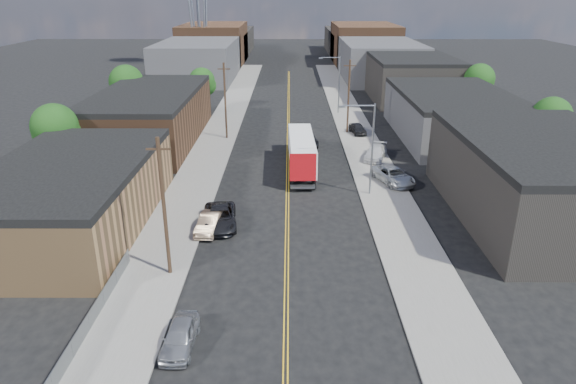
{
  "coord_description": "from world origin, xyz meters",
  "views": [
    {
      "loc": [
        0.21,
        -21.43,
        18.77
      ],
      "look_at": [
        0.07,
        19.43,
        2.5
      ],
      "focal_mm": 32.0,
      "sensor_mm": 36.0,
      "label": 1
    }
  ],
  "objects_px": {
    "car_left_b": "(210,223)",
    "car_right_lot_b": "(376,153)",
    "car_left_a": "(180,336)",
    "car_left_c": "(220,217)",
    "car_right_lot_c": "(358,129)",
    "car_right_lot_a": "(393,175)",
    "car_ahead_truck": "(306,139)",
    "semi_truck": "(301,148)"
  },
  "relations": [
    {
      "from": "car_right_lot_a",
      "to": "car_ahead_truck",
      "type": "xyz_separation_m",
      "value": [
        -8.55,
        14.0,
        -0.13
      ]
    },
    {
      "from": "car_right_lot_c",
      "to": "car_left_a",
      "type": "bearing_deg",
      "value": -119.52
    },
    {
      "from": "car_left_b",
      "to": "car_right_lot_c",
      "type": "height_order",
      "value": "car_right_lot_c"
    },
    {
      "from": "car_left_a",
      "to": "semi_truck",
      "type": "bearing_deg",
      "value": 78.63
    },
    {
      "from": "car_right_lot_a",
      "to": "car_right_lot_b",
      "type": "distance_m",
      "value": 8.02
    },
    {
      "from": "car_left_a",
      "to": "car_ahead_truck",
      "type": "height_order",
      "value": "car_ahead_truck"
    },
    {
      "from": "car_left_b",
      "to": "car_right_lot_b",
      "type": "bearing_deg",
      "value": 55.07
    },
    {
      "from": "car_left_a",
      "to": "car_right_lot_c",
      "type": "xyz_separation_m",
      "value": [
        15.45,
        45.03,
        0.13
      ]
    },
    {
      "from": "car_left_b",
      "to": "car_right_lot_c",
      "type": "bearing_deg",
      "value": 68.44
    },
    {
      "from": "car_left_a",
      "to": "car_left_c",
      "type": "bearing_deg",
      "value": 91.18
    },
    {
      "from": "car_ahead_truck",
      "to": "car_right_lot_c",
      "type": "bearing_deg",
      "value": 29.02
    },
    {
      "from": "semi_truck",
      "to": "car_left_c",
      "type": "bearing_deg",
      "value": -116.59
    },
    {
      "from": "car_left_a",
      "to": "car_right_lot_b",
      "type": "bearing_deg",
      "value": 66.5
    },
    {
      "from": "car_right_lot_b",
      "to": "car_ahead_truck",
      "type": "xyz_separation_m",
      "value": [
        -8.02,
        6.0,
        -0.08
      ]
    },
    {
      "from": "semi_truck",
      "to": "car_right_lot_a",
      "type": "xyz_separation_m",
      "value": [
        9.32,
        -5.19,
        -1.31
      ]
    },
    {
      "from": "car_right_lot_c",
      "to": "car_ahead_truck",
      "type": "height_order",
      "value": "car_ahead_truck"
    },
    {
      "from": "car_left_b",
      "to": "car_left_c",
      "type": "distance_m",
      "value": 1.2
    },
    {
      "from": "car_left_b",
      "to": "car_left_c",
      "type": "xyz_separation_m",
      "value": [
        0.73,
        0.95,
        0.07
      ]
    },
    {
      "from": "semi_truck",
      "to": "car_ahead_truck",
      "type": "xyz_separation_m",
      "value": [
        0.77,
        8.81,
        -1.44
      ]
    },
    {
      "from": "car_left_c",
      "to": "car_right_lot_a",
      "type": "distance_m",
      "value": 19.34
    },
    {
      "from": "semi_truck",
      "to": "car_right_lot_b",
      "type": "xyz_separation_m",
      "value": [
        8.78,
        2.81,
        -1.36
      ]
    },
    {
      "from": "car_left_b",
      "to": "car_right_lot_b",
      "type": "height_order",
      "value": "car_right_lot_b"
    },
    {
      "from": "car_left_c",
      "to": "car_right_lot_b",
      "type": "bearing_deg",
      "value": 41.69
    },
    {
      "from": "semi_truck",
      "to": "car_left_a",
      "type": "relative_size",
      "value": 3.57
    },
    {
      "from": "semi_truck",
      "to": "car_left_a",
      "type": "bearing_deg",
      "value": -104.9
    },
    {
      "from": "car_left_b",
      "to": "car_right_lot_c",
      "type": "relative_size",
      "value": 1.09
    },
    {
      "from": "semi_truck",
      "to": "car_right_lot_c",
      "type": "height_order",
      "value": "semi_truck"
    },
    {
      "from": "car_left_b",
      "to": "car_right_lot_a",
      "type": "xyz_separation_m",
      "value": [
        17.22,
        11.06,
        0.2
      ]
    },
    {
      "from": "semi_truck",
      "to": "car_right_lot_c",
      "type": "distance_m",
      "value": 16.16
    },
    {
      "from": "car_ahead_truck",
      "to": "semi_truck",
      "type": "bearing_deg",
      "value": -101.21
    },
    {
      "from": "semi_truck",
      "to": "car_left_c",
      "type": "xyz_separation_m",
      "value": [
        -7.17,
        -15.31,
        -1.44
      ]
    },
    {
      "from": "car_left_b",
      "to": "car_ahead_truck",
      "type": "distance_m",
      "value": 26.52
    },
    {
      "from": "car_left_b",
      "to": "car_ahead_truck",
      "type": "relative_size",
      "value": 0.77
    },
    {
      "from": "car_right_lot_b",
      "to": "car_right_lot_c",
      "type": "bearing_deg",
      "value": 112.54
    },
    {
      "from": "car_right_lot_a",
      "to": "car_right_lot_c",
      "type": "relative_size",
      "value": 1.37
    },
    {
      "from": "car_right_lot_c",
      "to": "semi_truck",
      "type": "bearing_deg",
      "value": -130.55
    },
    {
      "from": "car_left_a",
      "to": "car_left_c",
      "type": "height_order",
      "value": "car_left_c"
    },
    {
      "from": "semi_truck",
      "to": "car_right_lot_a",
      "type": "bearing_deg",
      "value": -30.63
    },
    {
      "from": "car_left_a",
      "to": "car_left_c",
      "type": "distance_m",
      "value": 15.77
    },
    {
      "from": "car_left_b",
      "to": "car_right_lot_a",
      "type": "bearing_deg",
      "value": 38.98
    },
    {
      "from": "car_right_lot_c",
      "to": "car_right_lot_b",
      "type": "bearing_deg",
      "value": -96.77
    },
    {
      "from": "car_right_lot_a",
      "to": "car_left_c",
      "type": "bearing_deg",
      "value": -168.67
    }
  ]
}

